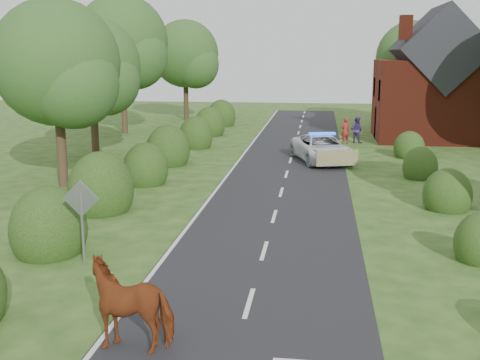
# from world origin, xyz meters

# --- Properties ---
(ground) EXTENTS (120.00, 120.00, 0.00)m
(ground) POSITION_xyz_m (0.00, 0.00, 0.00)
(ground) COLOR #264919
(road) EXTENTS (6.00, 70.00, 0.02)m
(road) POSITION_xyz_m (0.00, 15.00, 0.01)
(road) COLOR black
(road) RESTS_ON ground
(road_markings) EXTENTS (4.96, 70.00, 0.01)m
(road_markings) POSITION_xyz_m (-1.60, 12.93, 0.03)
(road_markings) COLOR white
(road_markings) RESTS_ON road
(hedgerow_left) EXTENTS (2.75, 50.41, 3.00)m
(hedgerow_left) POSITION_xyz_m (-6.51, 11.69, 0.75)
(hedgerow_left) COLOR black
(hedgerow_left) RESTS_ON ground
(hedgerow_right) EXTENTS (2.10, 45.78, 2.10)m
(hedgerow_right) POSITION_xyz_m (6.60, 11.21, 0.55)
(hedgerow_right) COLOR black
(hedgerow_right) RESTS_ON ground
(tree_left_a) EXTENTS (5.74, 5.60, 8.38)m
(tree_left_a) POSITION_xyz_m (-9.75, 11.86, 5.34)
(tree_left_a) COLOR #332316
(tree_left_a) RESTS_ON ground
(tree_left_b) EXTENTS (5.74, 5.60, 8.07)m
(tree_left_b) POSITION_xyz_m (-11.25, 19.86, 5.04)
(tree_left_b) COLOR #332316
(tree_left_b) RESTS_ON ground
(tree_left_c) EXTENTS (6.97, 6.80, 10.22)m
(tree_left_c) POSITION_xyz_m (-12.70, 29.83, 6.53)
(tree_left_c) COLOR #332316
(tree_left_c) RESTS_ON ground
(tree_left_d) EXTENTS (6.15, 6.00, 8.89)m
(tree_left_d) POSITION_xyz_m (-10.23, 39.85, 5.64)
(tree_left_d) COLOR #332316
(tree_left_d) RESTS_ON ground
(tree_right_c) EXTENTS (6.15, 6.00, 8.58)m
(tree_right_c) POSITION_xyz_m (9.27, 37.85, 5.34)
(tree_right_c) COLOR #332316
(tree_right_c) RESTS_ON ground
(road_sign) EXTENTS (1.06, 0.08, 2.53)m
(road_sign) POSITION_xyz_m (-5.00, 2.00, 1.65)
(road_sign) COLOR gray
(road_sign) RESTS_ON ground
(house) EXTENTS (8.00, 7.40, 9.17)m
(house) POSITION_xyz_m (9.49, 30.00, 3.79)
(house) COLOR #601F12
(house) RESTS_ON ground
(cow) EXTENTS (2.25, 1.24, 1.57)m
(cow) POSITION_xyz_m (-2.17, -2.32, 0.78)
(cow) COLOR maroon
(cow) RESTS_ON ground
(police_van) EXTENTS (3.96, 5.91, 1.65)m
(police_van) POSITION_xyz_m (1.74, 19.93, 0.75)
(police_van) COLOR silver
(police_van) RESTS_ON ground
(pedestrian_red) EXTENTS (0.78, 0.71, 1.78)m
(pedestrian_red) POSITION_xyz_m (3.28, 26.95, 0.89)
(pedestrian_red) COLOR maroon
(pedestrian_red) RESTS_ON ground
(pedestrian_purple) EXTENTS (1.07, 0.98, 1.76)m
(pedestrian_purple) POSITION_xyz_m (4.07, 27.43, 0.88)
(pedestrian_purple) COLOR #3F2763
(pedestrian_purple) RESTS_ON ground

